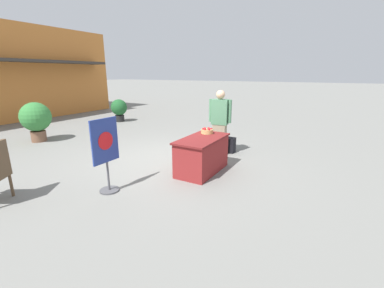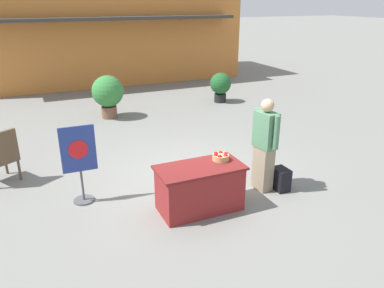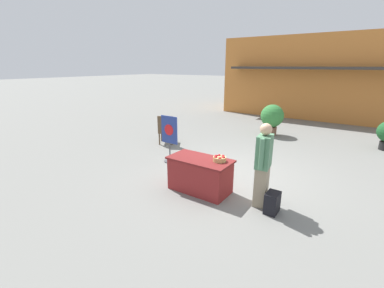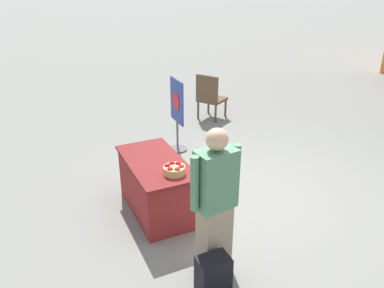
% 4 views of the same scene
% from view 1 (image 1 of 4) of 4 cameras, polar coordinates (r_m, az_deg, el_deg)
% --- Properties ---
extents(ground_plane, '(120.00, 120.00, 0.00)m').
position_cam_1_polar(ground_plane, '(6.63, -6.01, -3.50)').
color(ground_plane, slate).
extents(display_table, '(1.43, 0.74, 0.78)m').
position_cam_1_polar(display_table, '(5.71, 2.24, -2.40)').
color(display_table, maroon).
rests_on(display_table, ground_plane).
extents(apple_basket, '(0.28, 0.28, 0.13)m').
position_cam_1_polar(apple_basket, '(6.01, 3.34, 2.94)').
color(apple_basket, tan).
rests_on(apple_basket, display_table).
extents(person_visitor, '(0.31, 0.61, 1.72)m').
position_cam_1_polar(person_visitor, '(6.87, 6.20, 4.81)').
color(person_visitor, gray).
rests_on(person_visitor, ground_plane).
extents(backpack, '(0.24, 0.34, 0.42)m').
position_cam_1_polar(backpack, '(7.23, 8.17, -0.19)').
color(backpack, black).
rests_on(backpack, ground_plane).
extents(poster_board, '(0.58, 0.36, 1.39)m').
position_cam_1_polar(poster_board, '(4.90, -18.56, -1.85)').
color(poster_board, '#4C4C51').
rests_on(poster_board, ground_plane).
extents(potted_plant_far_left, '(0.72, 0.72, 1.00)m').
position_cam_1_polar(potted_plant_far_left, '(12.15, -15.91, 7.58)').
color(potted_plant_far_left, black).
rests_on(potted_plant_far_left, ground_plane).
extents(potted_plant_near_right, '(0.92, 0.92, 1.26)m').
position_cam_1_polar(potted_plant_near_right, '(9.59, -31.38, 4.89)').
color(potted_plant_near_right, brown).
rests_on(potted_plant_near_right, ground_plane).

